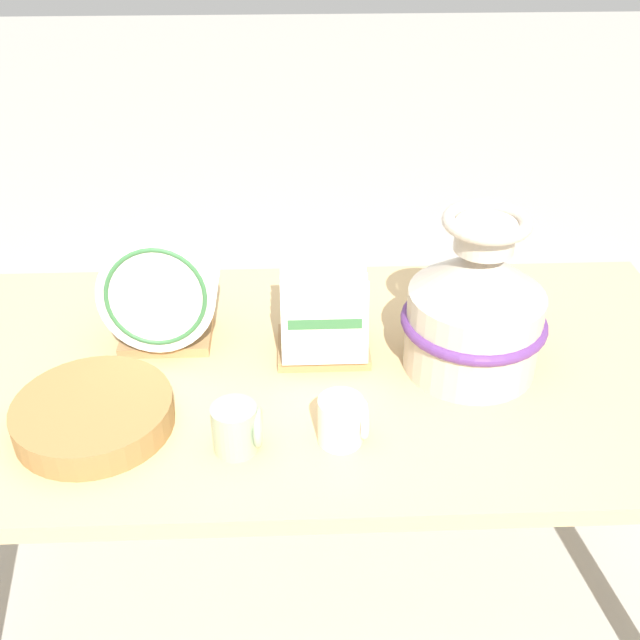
# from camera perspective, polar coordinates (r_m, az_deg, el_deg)

# --- Properties ---
(ground_plane) EXTENTS (14.00, 14.00, 0.00)m
(ground_plane) POSITION_cam_1_polar(r_m,az_deg,el_deg) (2.00, 0.00, -19.30)
(ground_plane) COLOR #B2ADA3
(display_table) EXTENTS (1.60, 0.81, 0.68)m
(display_table) POSITION_cam_1_polar(r_m,az_deg,el_deg) (1.56, 0.00, -5.51)
(display_table) COLOR tan
(display_table) RESTS_ON ground_plane
(ceramic_vase) EXTENTS (0.29, 0.29, 0.33)m
(ceramic_vase) POSITION_cam_1_polar(r_m,az_deg,el_deg) (1.47, 11.76, 1.03)
(ceramic_vase) COLOR beige
(ceramic_vase) RESTS_ON display_table
(dish_rack_round_plates) EXTENTS (0.23, 0.18, 0.26)m
(dish_rack_round_plates) POSITION_cam_1_polar(r_m,az_deg,el_deg) (1.56, -12.00, 1.91)
(dish_rack_round_plates) COLOR tan
(dish_rack_round_plates) RESTS_ON display_table
(dish_rack_square_plates) EXTENTS (0.19, 0.17, 0.19)m
(dish_rack_square_plates) POSITION_cam_1_polar(r_m,az_deg,el_deg) (1.52, 0.26, -0.14)
(dish_rack_square_plates) COLOR tan
(dish_rack_square_plates) RESTS_ON display_table
(wicker_charger_stack) EXTENTS (0.29, 0.29, 0.05)m
(wicker_charger_stack) POSITION_cam_1_polar(r_m,az_deg,el_deg) (1.42, -16.87, -6.88)
(wicker_charger_stack) COLOR olive
(wicker_charger_stack) RESTS_ON display_table
(mug_cream_glaze) EXTENTS (0.09, 0.08, 0.09)m
(mug_cream_glaze) POSITION_cam_1_polar(r_m,az_deg,el_deg) (1.32, 1.77, -7.65)
(mug_cream_glaze) COLOR silver
(mug_cream_glaze) RESTS_ON display_table
(mug_sage_glaze) EXTENTS (0.09, 0.08, 0.09)m
(mug_sage_glaze) POSITION_cam_1_polar(r_m,az_deg,el_deg) (1.31, -6.30, -8.18)
(mug_sage_glaze) COLOR #9EB28E
(mug_sage_glaze) RESTS_ON display_table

